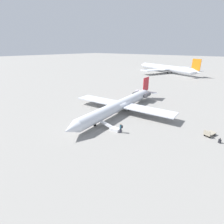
{
  "coord_description": "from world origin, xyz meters",
  "views": [
    {
      "loc": [
        29.77,
        22.26,
        14.13
      ],
      "look_at": [
        3.87,
        1.09,
        1.64
      ],
      "focal_mm": 28.0,
      "sensor_mm": 36.0,
      "label": 1
    }
  ],
  "objects": [
    {
      "name": "passenger",
      "position": [
        7.56,
        6.1,
        1.0
      ],
      "size": [
        0.36,
        0.55,
        1.74
      ],
      "rotation": [
        0.0,
        0.0,
        -1.49
      ],
      "color": "#23232D",
      "rests_on": "ground"
    },
    {
      "name": "boarding_stairs",
      "position": [
        7.57,
        4.36,
        0.36
      ],
      "size": [
        1.36,
        4.08,
        1.59
      ],
      "rotation": [
        0.0,
        0.0,
        -1.49
      ],
      "color": "silver",
      "rests_on": "ground"
    },
    {
      "name": "ground_plane",
      "position": [
        0.0,
        0.0,
        0.0
      ],
      "size": [
        600.0,
        600.0,
        0.0
      ],
      "primitive_type": "plane",
      "color": "gray"
    },
    {
      "name": "suitcase",
      "position": [
        0.58,
        20.15,
        0.33
      ],
      "size": [
        0.37,
        0.42,
        0.88
      ],
      "rotation": [
        0.0,
        0.0,
        4.19
      ],
      "color": "black",
      "rests_on": "ground"
    },
    {
      "name": "luggage_cart",
      "position": [
        -0.98,
        18.38,
        0.46
      ],
      "size": [
        2.42,
        1.69,
        1.22
      ],
      "rotation": [
        0.0,
        0.0,
        -0.3
      ],
      "color": "#9E937F",
      "rests_on": "ground"
    },
    {
      "name": "airplane_main",
      "position": [
        -0.91,
        -0.08,
        1.84
      ],
      "size": [
        32.06,
        24.71,
        6.17
      ],
      "rotation": [
        0.0,
        0.0,
        0.08
      ],
      "color": "silver",
      "rests_on": "ground"
    },
    {
      "name": "airplane_far_right",
      "position": [
        -70.13,
        -18.91,
        2.62
      ],
      "size": [
        34.22,
        43.36,
        8.8
      ],
      "rotation": [
        0.0,
        0.0,
        4.33
      ],
      "color": "silver",
      "rests_on": "ground"
    }
  ]
}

